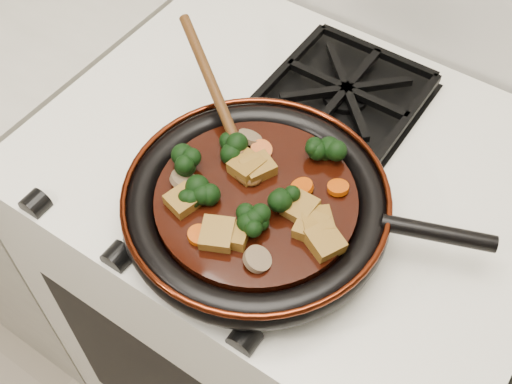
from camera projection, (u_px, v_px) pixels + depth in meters
The scene contains 28 objects.
stove at pixel (286, 299), 1.30m from camera, with size 0.76×0.60×0.90m, color white.
burner_grate_front at pixel (243, 216), 0.86m from camera, with size 0.23×0.23×0.03m, color black, non-canonical shape.
burner_grate_back at pixel (346, 93), 1.00m from camera, with size 0.23×0.23×0.03m, color black, non-canonical shape.
skillet at pixel (258, 204), 0.83m from camera, with size 0.46×0.35×0.05m.
braising_sauce at pixel (256, 202), 0.83m from camera, with size 0.26×0.26×0.02m, color black.
tofu_cube_0 at pixel (183, 201), 0.81m from camera, with size 0.04×0.04×0.02m, color brown.
tofu_cube_1 at pixel (258, 168), 0.84m from camera, with size 0.04×0.03×0.02m, color brown.
tofu_cube_2 at pixel (300, 208), 0.80m from camera, with size 0.04×0.04×0.02m, color brown.
tofu_cube_3 at pixel (232, 235), 0.78m from camera, with size 0.03×0.04×0.02m, color brown.
tofu_cube_4 at pixel (311, 228), 0.78m from camera, with size 0.04×0.04×0.02m, color brown.
tofu_cube_5 at pixel (247, 167), 0.84m from camera, with size 0.04×0.04×0.02m, color brown.
tofu_cube_6 at pixel (317, 223), 0.79m from camera, with size 0.04×0.04×0.02m, color brown.
tofu_cube_7 at pixel (217, 235), 0.78m from camera, with size 0.04×0.04×0.02m, color brown.
tofu_cube_8 at pixel (324, 242), 0.77m from camera, with size 0.04×0.04×0.02m, color brown.
broccoli_floret_0 at pixel (183, 159), 0.84m from camera, with size 0.06×0.06×0.06m, color black, non-canonical shape.
broccoli_floret_1 at pixel (278, 201), 0.80m from camera, with size 0.06×0.06×0.05m, color black, non-canonical shape.
broccoli_floret_2 at pixel (253, 224), 0.78m from camera, with size 0.06×0.06×0.05m, color black, non-canonical shape.
broccoli_floret_3 at pixel (226, 149), 0.86m from camera, with size 0.06×0.06×0.05m, color black, non-canonical shape.
broccoli_floret_4 at pixel (196, 197), 0.81m from camera, with size 0.06×0.06×0.05m, color black, non-canonical shape.
broccoli_floret_5 at pixel (325, 152), 0.85m from camera, with size 0.06×0.06×0.06m, color black, non-canonical shape.
carrot_coin_0 at pixel (261, 150), 0.86m from camera, with size 0.03×0.03×0.01m, color #B23E04.
carrot_coin_1 at pixel (338, 188), 0.82m from camera, with size 0.03×0.03×0.01m, color #B23E04.
carrot_coin_2 at pixel (199, 235), 0.78m from camera, with size 0.03×0.03×0.01m, color #B23E04.
carrot_coin_3 at pixel (302, 188), 0.82m from camera, with size 0.03×0.03×0.01m, color #B23E04.
mushroom_slice_0 at pixel (249, 137), 0.87m from camera, with size 0.03×0.03×0.01m, color brown.
mushroom_slice_1 at pixel (257, 259), 0.76m from camera, with size 0.03×0.03×0.01m, color brown.
mushroom_slice_2 at pixel (184, 180), 0.83m from camera, with size 0.04×0.04×0.01m, color brown.
wooden_spoon at pixel (228, 122), 0.87m from camera, with size 0.15×0.11×0.26m.
Camera 1 is at (0.29, 1.16, 1.62)m, focal length 45.00 mm.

